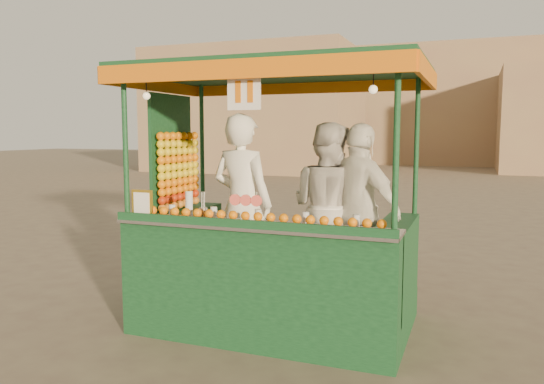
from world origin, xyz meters
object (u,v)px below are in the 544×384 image
at_px(vendor_left, 242,204).
at_px(vendor_middle, 328,206).
at_px(juice_cart, 267,245).
at_px(vendor_right, 360,209).

xyz_separation_m(vendor_left, vendor_middle, (0.78, 0.43, -0.04)).
height_order(juice_cart, vendor_middle, juice_cart).
relative_size(juice_cart, vendor_right, 1.63).
relative_size(vendor_left, vendor_right, 1.05).
height_order(vendor_left, vendor_right, vendor_left).
height_order(juice_cart, vendor_left, juice_cart).
bearing_deg(juice_cart, vendor_left, 160.69).
bearing_deg(juice_cart, vendor_middle, 48.83).
distance_m(juice_cart, vendor_middle, 0.79).
xyz_separation_m(juice_cart, vendor_left, (-0.31, 0.11, 0.38)).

